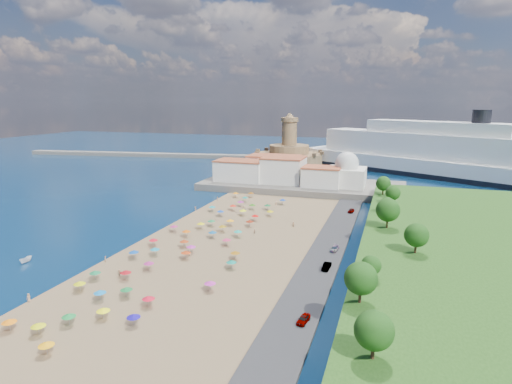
% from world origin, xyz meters
% --- Properties ---
extents(ground, '(700.00, 700.00, 0.00)m').
position_xyz_m(ground, '(0.00, 0.00, 0.00)').
color(ground, '#071938').
rests_on(ground, ground).
extents(terrace, '(90.00, 36.00, 3.00)m').
position_xyz_m(terrace, '(10.00, 73.00, 1.50)').
color(terrace, '#59544C').
rests_on(terrace, ground).
extents(jetty, '(18.00, 70.00, 2.40)m').
position_xyz_m(jetty, '(-12.00, 108.00, 1.20)').
color(jetty, '#59544C').
rests_on(jetty, ground).
extents(breakwater, '(199.03, 34.77, 2.60)m').
position_xyz_m(breakwater, '(-110.00, 153.00, 1.30)').
color(breakwater, '#59544C').
rests_on(breakwater, ground).
extents(waterfront_buildings, '(57.00, 29.00, 11.00)m').
position_xyz_m(waterfront_buildings, '(-3.05, 73.64, 7.88)').
color(waterfront_buildings, silver).
rests_on(waterfront_buildings, terrace).
extents(domed_building, '(16.00, 16.00, 15.00)m').
position_xyz_m(domed_building, '(30.00, 71.00, 8.97)').
color(domed_building, silver).
rests_on(domed_building, terrace).
extents(fortress, '(40.00, 40.00, 32.40)m').
position_xyz_m(fortress, '(-12.00, 138.00, 6.68)').
color(fortress, '#916D48').
rests_on(fortress, ground).
extents(cruise_ship, '(152.39, 97.44, 35.08)m').
position_xyz_m(cruise_ship, '(69.22, 128.41, 10.39)').
color(cruise_ship, black).
rests_on(cruise_ship, ground).
extents(beach_parasols, '(29.90, 118.42, 2.20)m').
position_xyz_m(beach_parasols, '(-1.36, -10.44, 2.15)').
color(beach_parasols, gray).
rests_on(beach_parasols, beach).
extents(beachgoers, '(39.23, 93.74, 1.87)m').
position_xyz_m(beachgoers, '(-1.85, 5.38, 1.12)').
color(beachgoers, tan).
rests_on(beachgoers, beach).
extents(parked_cars, '(2.20, 84.59, 1.44)m').
position_xyz_m(parked_cars, '(36.00, -8.30, 1.38)').
color(parked_cars, gray).
rests_on(parked_cars, promenade).
extents(hillside_trees, '(15.22, 110.30, 8.07)m').
position_xyz_m(hillside_trees, '(48.70, -9.16, 10.18)').
color(hillside_trees, '#382314').
rests_on(hillside_trees, hillside).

